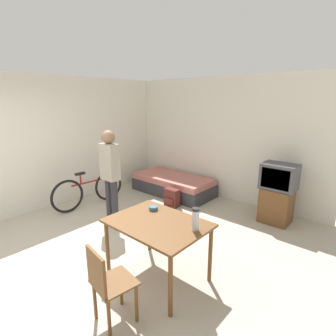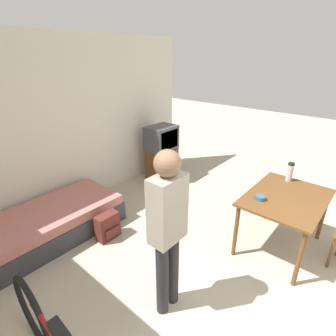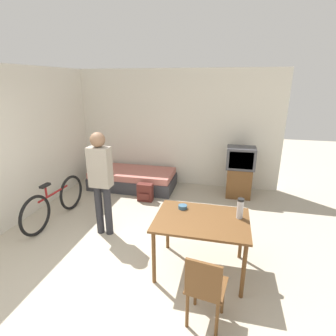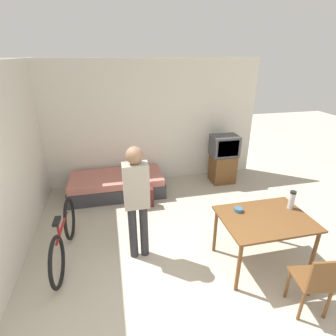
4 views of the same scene
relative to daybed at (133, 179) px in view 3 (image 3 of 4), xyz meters
The scene contains 12 objects.
ground_plane 3.49m from the daybed, 78.49° to the right, with size 20.00×20.00×0.00m, color #B2A893.
wall_back 1.45m from the daybed, 39.67° to the left, with size 5.26×0.06×2.70m.
wall_left 2.34m from the daybed, 135.58° to the right, with size 0.06×4.96×2.70m.
daybed is the anchor object (origin of this frame).
tv 2.46m from the daybed, ahead, with size 0.59×0.47×1.11m.
dining_table 3.18m from the daybed, 53.20° to the right, with size 1.19×0.87×0.77m.
wooden_chair 3.94m from the daybed, 59.14° to the right, with size 0.44×0.44×0.86m.
bicycle 1.97m from the daybed, 114.81° to the right, with size 0.13×1.65×0.77m.
person_standing 2.14m from the daybed, 83.27° to the right, with size 0.34×0.23×1.71m.
thermos_flask 3.42m from the daybed, 45.42° to the right, with size 0.08×0.08×0.27m.
mate_bowl 2.86m from the daybed, 55.17° to the right, with size 0.12×0.12×0.05m.
backpack 0.82m from the daybed, 51.52° to the right, with size 0.32×0.20×0.38m.
Camera 3 is at (1.44, -2.07, 2.44)m, focal length 28.00 mm.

